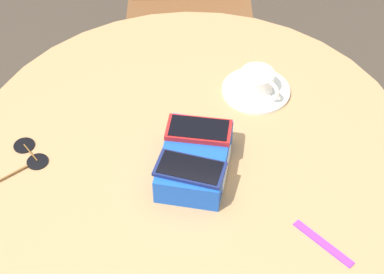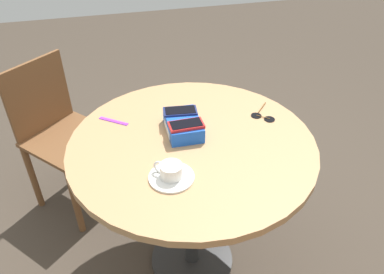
{
  "view_description": "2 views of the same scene",
  "coord_description": "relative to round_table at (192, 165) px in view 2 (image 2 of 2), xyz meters",
  "views": [
    {
      "loc": [
        -0.94,
        -0.15,
        1.78
      ],
      "look_at": [
        0.0,
        0.0,
        0.78
      ],
      "focal_mm": 60.0,
      "sensor_mm": 36.0,
      "label": 1
    },
    {
      "loc": [
        1.14,
        -0.29,
        1.64
      ],
      "look_at": [
        0.0,
        0.0,
        0.78
      ],
      "focal_mm": 35.0,
      "sensor_mm": 36.0,
      "label": 2
    }
  ],
  "objects": [
    {
      "name": "ground_plane",
      "position": [
        0.0,
        0.0,
        -0.64
      ],
      "size": [
        8.0,
        8.0,
        0.0
      ],
      "primitive_type": "plane",
      "color": "#42382D"
    },
    {
      "name": "round_table",
      "position": [
        0.0,
        0.0,
        0.0
      ],
      "size": [
        0.97,
        0.97,
        0.76
      ],
      "color": "#2D2D2D",
      "rests_on": "ground_plane"
    },
    {
      "name": "phone_box",
      "position": [
        -0.07,
        -0.02,
        0.15
      ],
      "size": [
        0.2,
        0.14,
        0.06
      ],
      "color": "blue",
      "rests_on": "round_table"
    },
    {
      "name": "phone_navy",
      "position": [
        -0.13,
        -0.02,
        0.19
      ],
      "size": [
        0.08,
        0.14,
        0.01
      ],
      "color": "navy",
      "rests_on": "phone_box"
    },
    {
      "name": "phone_red",
      "position": [
        -0.02,
        -0.02,
        0.19
      ],
      "size": [
        0.07,
        0.14,
        0.01
      ],
      "color": "red",
      "rests_on": "phone_box"
    },
    {
      "name": "saucer",
      "position": [
        0.19,
        -0.12,
        0.13
      ],
      "size": [
        0.16,
        0.16,
        0.01
      ],
      "primitive_type": "cylinder",
      "color": "white",
      "rests_on": "round_table"
    },
    {
      "name": "coffee_cup",
      "position": [
        0.19,
        -0.12,
        0.16
      ],
      "size": [
        0.09,
        0.1,
        0.05
      ],
      "color": "white",
      "rests_on": "saucer"
    },
    {
      "name": "lanyard_strap",
      "position": [
        -0.22,
        -0.29,
        0.12
      ],
      "size": [
        0.09,
        0.12,
        0.0
      ],
      "primitive_type": "cube",
      "rotation": [
        0.0,
        0.0,
        0.92
      ],
      "color": "purple",
      "rests_on": "round_table"
    },
    {
      "name": "sunglasses",
      "position": [
        -0.09,
        0.34,
        0.12
      ],
      "size": [
        0.15,
        0.1,
        0.01
      ],
      "color": "black",
      "rests_on": "round_table"
    },
    {
      "name": "chair_near_window",
      "position": [
        -0.63,
        -0.57,
        -0.19
      ],
      "size": [
        0.55,
        0.55,
        0.85
      ],
      "color": "brown",
      "rests_on": "ground_plane"
    }
  ]
}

